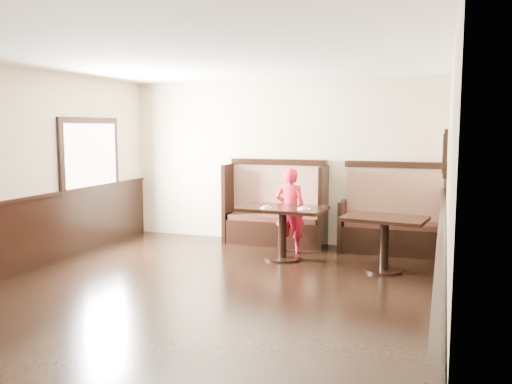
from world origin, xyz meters
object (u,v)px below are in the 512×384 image
at_px(table_neighbor, 385,231).
at_px(child, 290,210).
at_px(booth_neighbor, 392,222).
at_px(table_main, 283,219).
at_px(booth_main, 276,213).

distance_m(table_neighbor, child, 1.70).
bearing_deg(child, table_neighbor, 156.34).
bearing_deg(booth_neighbor, table_main, -145.50).
bearing_deg(booth_main, table_neighbor, -32.44).
distance_m(booth_main, child, 0.70).
height_order(table_main, table_neighbor, table_main).
xyz_separation_m(booth_main, booth_neighbor, (1.95, -0.00, -0.05)).
bearing_deg(table_neighbor, table_main, -178.80).
xyz_separation_m(booth_main, table_neighbor, (1.96, -1.24, 0.05)).
height_order(booth_neighbor, table_neighbor, booth_neighbor).
xyz_separation_m(table_main, table_neighbor, (1.53, -0.20, -0.04)).
xyz_separation_m(booth_neighbor, child, (-1.54, -0.55, 0.20)).
bearing_deg(booth_neighbor, table_neighbor, -89.66).
height_order(booth_main, table_main, booth_main).
bearing_deg(child, booth_main, -52.43).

